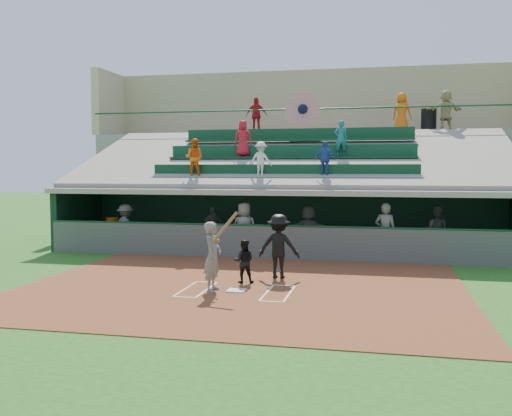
% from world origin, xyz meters
% --- Properties ---
extents(ground, '(100.00, 100.00, 0.00)m').
position_xyz_m(ground, '(0.00, 0.00, 0.00)').
color(ground, '#215618').
rests_on(ground, ground).
extents(dirt_slab, '(11.00, 9.00, 0.02)m').
position_xyz_m(dirt_slab, '(0.00, 0.50, 0.01)').
color(dirt_slab, brown).
rests_on(dirt_slab, ground).
extents(home_plate, '(0.43, 0.43, 0.03)m').
position_xyz_m(home_plate, '(0.00, 0.00, 0.04)').
color(home_plate, silver).
rests_on(home_plate, dirt_slab).
extents(batters_box_chalk, '(2.65, 1.85, 0.01)m').
position_xyz_m(batters_box_chalk, '(0.00, 0.00, 0.02)').
color(batters_box_chalk, white).
rests_on(batters_box_chalk, dirt_slab).
extents(dugout_floor, '(16.00, 3.50, 0.04)m').
position_xyz_m(dugout_floor, '(0.00, 6.75, 0.02)').
color(dugout_floor, gray).
rests_on(dugout_floor, ground).
extents(concourse_slab, '(20.00, 3.00, 4.60)m').
position_xyz_m(concourse_slab, '(0.00, 13.50, 2.30)').
color(concourse_slab, gray).
rests_on(concourse_slab, ground).
extents(grandstand, '(20.40, 10.40, 7.80)m').
position_xyz_m(grandstand, '(-0.01, 10.51, 2.26)').
color(grandstand, '#4E534E').
rests_on(grandstand, ground).
extents(batter_at_plate, '(0.84, 0.73, 1.95)m').
position_xyz_m(batter_at_plate, '(-0.56, -0.11, 0.87)').
color(batter_at_plate, '#5C5F5A').
rests_on(batter_at_plate, dirt_slab).
extents(catcher, '(0.61, 0.52, 1.12)m').
position_xyz_m(catcher, '(-0.06, 1.03, 0.58)').
color(catcher, black).
rests_on(catcher, dirt_slab).
extents(home_umpire, '(1.13, 0.66, 1.73)m').
position_xyz_m(home_umpire, '(0.71, 1.87, 0.89)').
color(home_umpire, black).
rests_on(home_umpire, dirt_slab).
extents(dugout_bench, '(14.76, 4.90, 0.46)m').
position_xyz_m(dugout_bench, '(0.29, 8.05, 0.27)').
color(dugout_bench, brown).
rests_on(dugout_bench, dugout_floor).
extents(white_table, '(0.81, 0.62, 0.69)m').
position_xyz_m(white_table, '(-6.37, 6.36, 0.38)').
color(white_table, silver).
rests_on(white_table, dugout_floor).
extents(water_cooler, '(0.44, 0.44, 0.44)m').
position_xyz_m(water_cooler, '(-6.41, 6.36, 0.95)').
color(water_cooler, '#DA580C').
rests_on(water_cooler, white_table).
extents(dugout_player_a, '(1.24, 1.00, 1.67)m').
position_xyz_m(dugout_player_a, '(-5.55, 5.70, 0.88)').
color(dugout_player_a, '#545651').
rests_on(dugout_player_a, dugout_floor).
extents(dugout_player_b, '(0.98, 0.75, 1.55)m').
position_xyz_m(dugout_player_b, '(-2.65, 6.97, 0.82)').
color(dugout_player_b, '#5B5D58').
rests_on(dugout_player_b, dugout_floor).
extents(dugout_player_c, '(0.91, 0.61, 1.81)m').
position_xyz_m(dugout_player_c, '(-1.09, 5.41, 0.95)').
color(dugout_player_c, '#60635E').
rests_on(dugout_player_c, dugout_floor).
extents(dugout_player_d, '(1.62, 0.78, 1.67)m').
position_xyz_m(dugout_player_d, '(1.00, 6.19, 0.88)').
color(dugout_player_d, '#535550').
rests_on(dugout_player_d, dugout_floor).
extents(dugout_player_e, '(0.77, 0.61, 1.86)m').
position_xyz_m(dugout_player_e, '(3.57, 5.30, 0.97)').
color(dugout_player_e, '#555752').
rests_on(dugout_player_e, dugout_floor).
extents(dugout_player_f, '(0.97, 0.86, 1.66)m').
position_xyz_m(dugout_player_f, '(5.28, 6.99, 0.87)').
color(dugout_player_f, '#5B5E58').
rests_on(dugout_player_f, dugout_floor).
extents(trash_bin, '(0.65, 0.65, 0.98)m').
position_xyz_m(trash_bin, '(5.42, 12.85, 5.09)').
color(trash_bin, black).
rests_on(trash_bin, concourse_slab).
extents(concourse_staff_a, '(1.02, 0.64, 1.61)m').
position_xyz_m(concourse_staff_a, '(-2.16, 12.32, 5.41)').
color(concourse_staff_a, '#B2141F').
rests_on(concourse_staff_a, concourse_slab).
extents(concourse_staff_b, '(0.97, 0.80, 1.71)m').
position_xyz_m(concourse_staff_b, '(4.27, 12.82, 5.45)').
color(concourse_staff_b, '#E5600D').
rests_on(concourse_staff_b, concourse_slab).
extents(concourse_staff_c, '(1.68, 1.07, 1.73)m').
position_xyz_m(concourse_staff_c, '(6.08, 12.45, 5.46)').
color(concourse_staff_c, tan).
rests_on(concourse_staff_c, concourse_slab).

